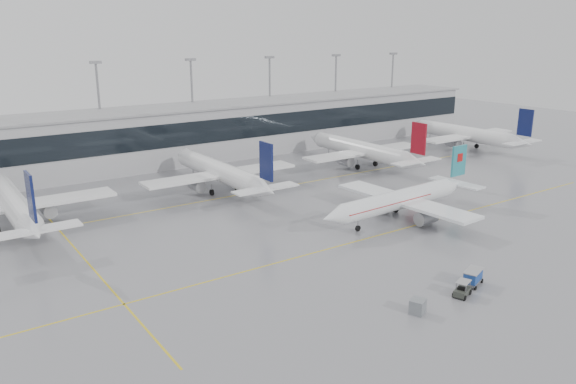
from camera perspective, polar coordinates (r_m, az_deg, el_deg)
ground at (r=78.04m, az=5.04°, el=-5.53°), size 320.00×320.00×0.00m
taxi_line_main at (r=78.04m, az=5.04°, el=-5.52°), size 120.00×0.25×0.01m
taxi_line_north at (r=101.62m, az=-5.78°, el=-0.42°), size 120.00×0.25×0.01m
taxi_line_cross at (r=77.96m, az=-19.91°, el=-6.49°), size 0.25×60.00×0.01m
terminal at (r=128.54m, az=-12.85°, el=5.47°), size 180.00×15.00×12.00m
terminal_glass at (r=121.41m, az=-11.53°, el=5.67°), size 180.00×0.20×5.00m
terminal_roof at (r=127.61m, az=-13.02°, el=8.21°), size 182.00×16.00×0.40m
light_masts at (r=133.02m, az=-14.03°, el=8.94°), size 156.40×1.00×22.60m
air_canada_jet at (r=90.31m, az=11.71°, el=-0.70°), size 33.22×25.70×10.06m
parked_jet_b at (r=93.41m, az=-26.12°, el=-1.11°), size 29.64×36.96×11.72m
parked_jet_c at (r=103.80m, az=-6.83°, el=2.02°), size 29.64×36.96×11.72m
parked_jet_d at (r=123.59m, az=7.67°, el=4.24°), size 29.64×36.96×11.72m
parked_jet_e at (r=149.07m, az=17.75°, el=5.62°), size 29.64×36.96×11.72m
baggage_tug at (r=66.57m, az=17.27°, el=-9.58°), size 3.60×2.19×1.72m
baggage_cart at (r=69.53m, az=18.28°, el=-8.12°), size 3.38×2.57×1.86m
gse_unit at (r=61.53m, az=13.04°, el=-11.26°), size 2.00×1.95×1.56m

